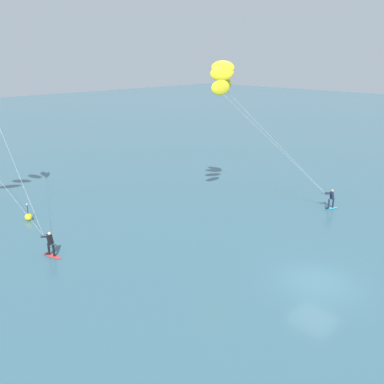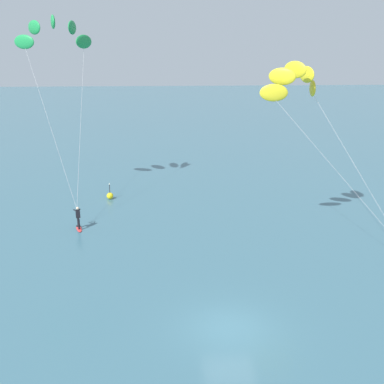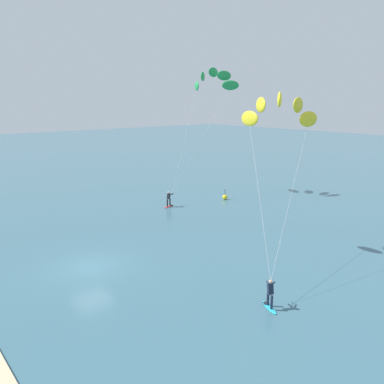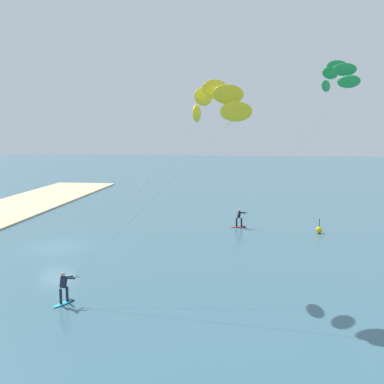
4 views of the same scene
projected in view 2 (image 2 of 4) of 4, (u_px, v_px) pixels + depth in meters
ground_plane at (230, 328)px, 23.93m from camera, size 240.00×240.00×0.00m
kitesurfer_nearshore at (299, 87)px, 32.80m from camera, size 8.98×9.86×11.73m
kitesurfer_mid_water at (55, 38)px, 39.95m from camera, size 6.06×10.85×14.89m
marker_buoy at (110, 196)px, 42.73m from camera, size 0.56×0.56×1.38m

